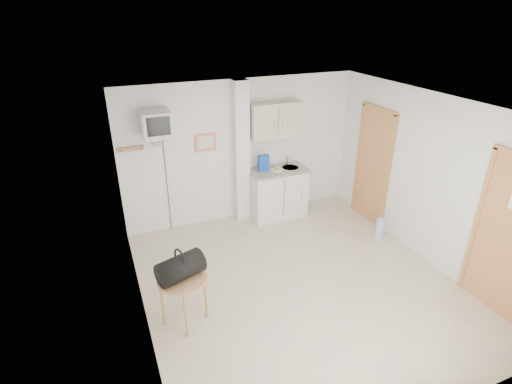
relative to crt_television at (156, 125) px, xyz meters
name	(u,v)px	position (x,y,z in m)	size (l,w,h in m)	color
ground	(299,284)	(1.45, -2.02, -1.94)	(4.50, 4.50, 0.00)	#BEAC96
room_envelope	(318,179)	(1.69, -1.93, -0.40)	(4.24, 4.54, 2.55)	white
kitchenette	(277,175)	(2.02, -0.02, -1.13)	(1.03, 0.58, 2.10)	silver
crt_television	(156,125)	(0.00, 0.00, 0.00)	(0.44, 0.45, 2.15)	slate
round_table	(183,284)	(-0.20, -2.12, -1.36)	(0.60, 0.60, 0.66)	#A4764B
duffel_bag	(181,267)	(-0.21, -2.14, -1.12)	(0.61, 0.46, 0.40)	black
water_bottle	(379,228)	(3.28, -1.44, -1.76)	(0.13, 0.13, 0.39)	#A1C4DE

